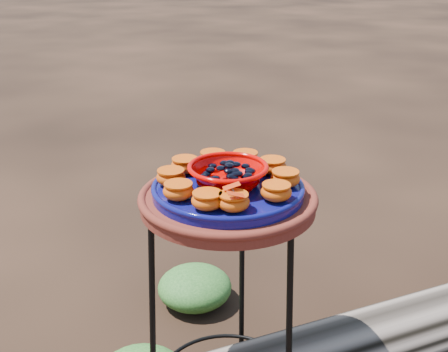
% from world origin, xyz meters
% --- Properties ---
extents(plant_stand, '(0.44, 0.44, 0.70)m').
position_xyz_m(plant_stand, '(0.00, 0.00, 0.35)').
color(plant_stand, black).
rests_on(plant_stand, ground).
extents(terracotta_saucer, '(0.44, 0.44, 0.04)m').
position_xyz_m(terracotta_saucer, '(0.00, 0.00, 0.72)').
color(terracotta_saucer, maroon).
rests_on(terracotta_saucer, plant_stand).
extents(cobalt_plate, '(0.37, 0.37, 0.02)m').
position_xyz_m(cobalt_plate, '(0.00, 0.00, 0.75)').
color(cobalt_plate, '#060D4A').
rests_on(cobalt_plate, terracotta_saucer).
extents(red_bowl, '(0.19, 0.19, 0.05)m').
position_xyz_m(red_bowl, '(0.00, 0.00, 0.79)').
color(red_bowl, '#D10200').
rests_on(red_bowl, cobalt_plate).
extents(glass_gems, '(0.15, 0.15, 0.02)m').
position_xyz_m(glass_gems, '(0.00, 0.00, 0.82)').
color(glass_gems, black).
rests_on(glass_gems, red_bowl).
extents(orange_half_0, '(0.07, 0.07, 0.04)m').
position_xyz_m(orange_half_0, '(0.04, -0.13, 0.78)').
color(orange_half_0, '#CA3D11').
rests_on(orange_half_0, cobalt_plate).
extents(orange_half_1, '(0.07, 0.07, 0.04)m').
position_xyz_m(orange_half_1, '(0.13, -0.06, 0.78)').
color(orange_half_1, '#CA3D11').
rests_on(orange_half_1, cobalt_plate).
extents(orange_half_2, '(0.07, 0.07, 0.04)m').
position_xyz_m(orange_half_2, '(0.14, 0.03, 0.78)').
color(orange_half_2, '#CA3D11').
rests_on(orange_half_2, cobalt_plate).
extents(orange_half_3, '(0.07, 0.07, 0.04)m').
position_xyz_m(orange_half_3, '(0.10, 0.10, 0.78)').
color(orange_half_3, '#CA3D11').
rests_on(orange_half_3, cobalt_plate).
extents(orange_half_4, '(0.07, 0.07, 0.04)m').
position_xyz_m(orange_half_4, '(0.02, 0.14, 0.78)').
color(orange_half_4, '#CA3D11').
rests_on(orange_half_4, cobalt_plate).
extents(orange_half_5, '(0.07, 0.07, 0.04)m').
position_xyz_m(orange_half_5, '(-0.07, 0.12, 0.78)').
color(orange_half_5, '#CA3D11').
rests_on(orange_half_5, cobalt_plate).
extents(orange_half_6, '(0.07, 0.07, 0.04)m').
position_xyz_m(orange_half_6, '(-0.13, 0.06, 0.78)').
color(orange_half_6, '#CA3D11').
rests_on(orange_half_6, cobalt_plate).
extents(orange_half_7, '(0.07, 0.07, 0.04)m').
position_xyz_m(orange_half_7, '(-0.14, -0.03, 0.78)').
color(orange_half_7, '#CA3D11').
rests_on(orange_half_7, cobalt_plate).
extents(orange_half_8, '(0.07, 0.07, 0.04)m').
position_xyz_m(orange_half_8, '(-0.10, -0.10, 0.78)').
color(orange_half_8, '#CA3D11').
rests_on(orange_half_8, cobalt_plate).
extents(orange_half_9, '(0.07, 0.07, 0.04)m').
position_xyz_m(orange_half_9, '(-0.02, -0.14, 0.78)').
color(orange_half_9, '#CA3D11').
rests_on(orange_half_9, cobalt_plate).
extents(butterfly, '(0.10, 0.08, 0.01)m').
position_xyz_m(butterfly, '(0.04, -0.13, 0.81)').
color(butterfly, red).
rests_on(butterfly, orange_half_0).
extents(driftwood_log, '(1.38, 1.14, 0.27)m').
position_xyz_m(driftwood_log, '(0.44, 0.26, 0.13)').
color(driftwood_log, black).
rests_on(driftwood_log, ground).
extents(foliage_back, '(0.29, 0.29, 0.15)m').
position_xyz_m(foliage_back, '(-0.25, 0.56, 0.07)').
color(foliage_back, '#1A4817').
rests_on(foliage_back, ground).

